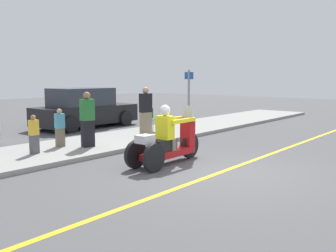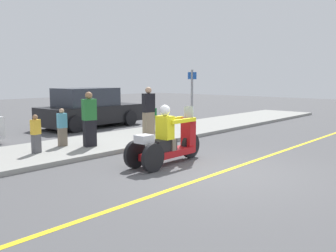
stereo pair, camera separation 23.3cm
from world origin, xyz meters
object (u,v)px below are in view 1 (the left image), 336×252
(street_sign, at_px, (189,99))
(motorcycle_trike, at_px, (168,143))
(spectator_far_back, at_px, (34,135))
(folding_chair_set_back, at_px, (151,117))
(spectator_near_curb, at_px, (146,112))
(spectator_end_of_line, at_px, (60,128))
(parked_car_lot_far, at_px, (85,109))
(spectator_mid_group, at_px, (87,120))

(street_sign, bearing_deg, motorcycle_trike, -150.35)
(spectator_far_back, relative_size, folding_chair_set_back, 1.22)
(folding_chair_set_back, height_order, street_sign, street_sign)
(spectator_far_back, distance_m, folding_chair_set_back, 4.92)
(motorcycle_trike, height_order, spectator_near_curb, spectator_near_curb)
(spectator_end_of_line, bearing_deg, parked_car_lot_far, 44.35)
(spectator_far_back, bearing_deg, street_sign, -10.78)
(spectator_end_of_line, distance_m, street_sign, 4.52)
(spectator_mid_group, height_order, street_sign, street_sign)
(spectator_far_back, xyz_separation_m, spectator_mid_group, (1.48, -0.29, 0.26))
(folding_chair_set_back, bearing_deg, spectator_mid_group, -168.30)
(spectator_end_of_line, relative_size, folding_chair_set_back, 1.31)
(street_sign, bearing_deg, spectator_mid_group, 169.29)
(motorcycle_trike, height_order, parked_car_lot_far, parked_car_lot_far)
(motorcycle_trike, bearing_deg, folding_chair_set_back, 47.19)
(parked_car_lot_far, bearing_deg, folding_chair_set_back, -84.28)
(folding_chair_set_back, bearing_deg, spectator_near_curb, -147.05)
(folding_chair_set_back, bearing_deg, parked_car_lot_far, 95.72)
(motorcycle_trike, relative_size, spectator_end_of_line, 2.17)
(spectator_mid_group, xyz_separation_m, folding_chair_set_back, (3.41, 0.71, -0.24))
(motorcycle_trike, relative_size, spectator_far_back, 2.34)
(folding_chair_set_back, xyz_separation_m, parked_car_lot_far, (-0.34, 3.40, 0.14))
(parked_car_lot_far, xyz_separation_m, street_sign, (0.71, -4.82, 0.56))
(motorcycle_trike, distance_m, spectator_end_of_line, 3.46)
(motorcycle_trike, height_order, spectator_mid_group, spectator_mid_group)
(folding_chair_set_back, xyz_separation_m, street_sign, (0.37, -1.42, 0.69))
(motorcycle_trike, distance_m, parked_car_lot_far, 7.43)
(street_sign, bearing_deg, folding_chair_set_back, 104.63)
(spectator_far_back, distance_m, street_sign, 5.41)
(motorcycle_trike, distance_m, spectator_mid_group, 2.78)
(motorcycle_trike, height_order, folding_chair_set_back, motorcycle_trike)
(spectator_far_back, bearing_deg, spectator_mid_group, -10.95)
(spectator_mid_group, relative_size, parked_car_lot_far, 0.36)
(spectator_end_of_line, bearing_deg, motorcycle_trike, -78.54)
(spectator_end_of_line, xyz_separation_m, spectator_mid_group, (0.48, -0.64, 0.23))
(spectator_mid_group, bearing_deg, motorcycle_trike, -85.61)
(spectator_far_back, bearing_deg, folding_chair_set_back, 4.89)
(spectator_end_of_line, xyz_separation_m, street_sign, (4.26, -1.35, 0.68))
(spectator_near_curb, height_order, parked_car_lot_far, spectator_near_curb)
(spectator_far_back, height_order, street_sign, street_sign)
(spectator_mid_group, xyz_separation_m, spectator_near_curb, (2.51, 0.12, 0.04))
(spectator_far_back, relative_size, parked_car_lot_far, 0.23)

